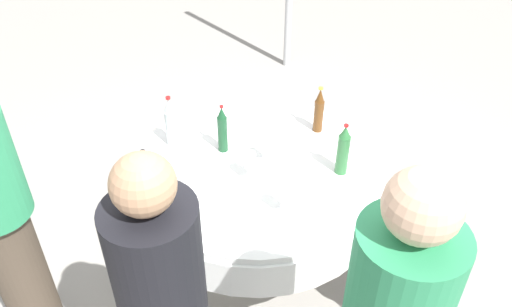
% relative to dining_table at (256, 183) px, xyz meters
% --- Properties ---
extents(ground_plane, '(10.00, 10.00, 0.00)m').
position_rel_dining_table_xyz_m(ground_plane, '(0.00, 0.00, -0.59)').
color(ground_plane, gray).
extents(dining_table, '(1.46, 1.46, 0.74)m').
position_rel_dining_table_xyz_m(dining_table, '(0.00, 0.00, 0.00)').
color(dining_table, white).
rests_on(dining_table, ground_plane).
extents(bottle_brown_left, '(0.06, 0.06, 0.30)m').
position_rel_dining_table_xyz_m(bottle_brown_left, '(0.32, -0.39, 0.29)').
color(bottle_brown_left, '#593314').
rests_on(bottle_brown_left, dining_table).
extents(bottle_clear_inner, '(0.07, 0.07, 0.33)m').
position_rel_dining_table_xyz_m(bottle_clear_inner, '(0.20, 0.49, 0.30)').
color(bottle_clear_inner, silver).
rests_on(bottle_clear_inner, dining_table).
extents(bottle_green_rear, '(0.07, 0.07, 0.32)m').
position_rel_dining_table_xyz_m(bottle_green_rear, '(-0.09, -0.47, 0.30)').
color(bottle_green_rear, '#2D6B38').
rests_on(bottle_green_rear, dining_table).
extents(bottle_dark_green_mid, '(0.07, 0.07, 0.27)m').
position_rel_dining_table_xyz_m(bottle_dark_green_mid, '(-0.22, 0.58, 0.27)').
color(bottle_dark_green_mid, '#194728').
rests_on(bottle_dark_green_mid, dining_table).
extents(bottle_dark_green_far, '(0.06, 0.06, 0.31)m').
position_rel_dining_table_xyz_m(bottle_dark_green_far, '(0.13, 0.19, 0.29)').
color(bottle_dark_green_far, '#194728').
rests_on(bottle_dark_green_far, dining_table).
extents(wine_glass_mid, '(0.07, 0.07, 0.17)m').
position_rel_dining_table_xyz_m(wine_glass_mid, '(-0.12, 0.04, 0.27)').
color(wine_glass_mid, white).
rests_on(wine_glass_mid, dining_table).
extents(wine_glass_far, '(0.07, 0.07, 0.14)m').
position_rel_dining_table_xyz_m(wine_glass_far, '(0.04, -0.04, 0.24)').
color(wine_glass_far, white).
rests_on(wine_glass_far, dining_table).
extents(wine_glass_right, '(0.07, 0.07, 0.16)m').
position_rel_dining_table_xyz_m(wine_glass_right, '(-0.39, -0.13, 0.26)').
color(wine_glass_right, white).
rests_on(wine_glass_right, dining_table).
extents(plate_west, '(0.20, 0.20, 0.02)m').
position_rel_dining_table_xyz_m(plate_west, '(-0.36, 0.28, 0.15)').
color(plate_west, white).
rests_on(plate_west, dining_table).
extents(plate_south, '(0.23, 0.23, 0.02)m').
position_rel_dining_table_xyz_m(plate_south, '(0.48, 0.02, 0.15)').
color(plate_south, white).
rests_on(plate_south, dining_table).
extents(spoon_inner, '(0.06, 0.18, 0.00)m').
position_rel_dining_table_xyz_m(spoon_inner, '(0.13, -0.18, 0.15)').
color(spoon_inner, silver).
rests_on(spoon_inner, dining_table).
extents(folded_napkin, '(0.19, 0.19, 0.02)m').
position_rel_dining_table_xyz_m(folded_napkin, '(-0.52, 0.04, 0.16)').
color(folded_napkin, white).
rests_on(folded_napkin, dining_table).
extents(chair_right, '(0.55, 0.55, 0.87)m').
position_rel_dining_table_xyz_m(chair_right, '(-0.51, -0.81, -0.07)').
color(chair_right, '#99999E').
rests_on(chair_right, ground_plane).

